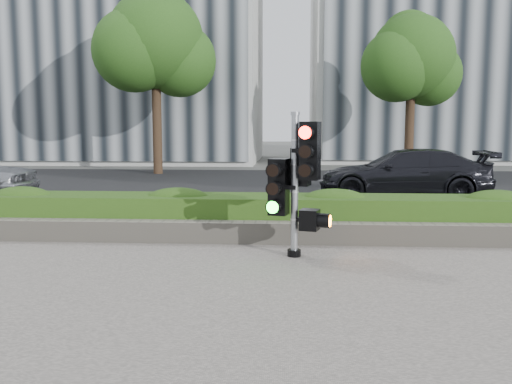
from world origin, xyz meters
TOP-DOWN VIEW (x-y plane):
  - ground at (0.00, 0.00)m, footprint 120.00×120.00m
  - sidewalk at (0.00, -2.50)m, footprint 16.00×11.00m
  - road at (0.00, 10.00)m, footprint 60.00×13.00m
  - curb at (0.00, 3.15)m, footprint 60.00×0.25m
  - stone_wall at (0.00, 1.90)m, footprint 12.00×0.32m
  - hedge at (0.00, 2.55)m, footprint 12.00×1.00m
  - building_left at (-9.00, 23.00)m, footprint 16.00×9.00m
  - building_right at (11.00, 25.00)m, footprint 18.00×10.00m
  - tree_left at (-4.52, 14.56)m, footprint 4.61×4.03m
  - tree_right at (5.48, 15.55)m, footprint 4.10×3.58m
  - traffic_signal at (0.84, 1.05)m, footprint 0.76×0.62m
  - car_dark at (3.71, 7.71)m, footprint 4.52×2.01m

SIDE VIEW (x-z plane):
  - ground at x=0.00m, z-range 0.00..0.00m
  - road at x=0.00m, z-range 0.00..0.02m
  - sidewalk at x=0.00m, z-range 0.00..0.03m
  - curb at x=0.00m, z-range 0.00..0.12m
  - stone_wall at x=0.00m, z-range 0.03..0.37m
  - hedge at x=0.00m, z-range 0.03..0.71m
  - car_dark at x=3.71m, z-range 0.02..1.31m
  - traffic_signal at x=0.84m, z-range 0.14..2.21m
  - tree_right at x=5.48m, z-range 1.22..7.75m
  - tree_left at x=-4.52m, z-range 1.37..8.72m
  - building_right at x=11.00m, z-range 0.00..12.00m
  - building_left at x=-9.00m, z-range 0.00..15.00m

